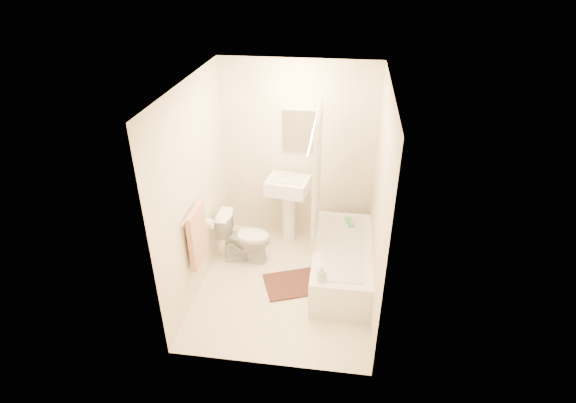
# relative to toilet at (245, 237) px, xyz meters

# --- Properties ---
(floor) EXTENTS (2.40, 2.40, 0.00)m
(floor) POSITION_rel_toilet_xyz_m (0.58, -0.44, -0.33)
(floor) COLOR beige
(floor) RESTS_ON ground
(ceiling) EXTENTS (2.40, 2.40, 0.00)m
(ceiling) POSITION_rel_toilet_xyz_m (0.58, -0.44, 2.07)
(ceiling) COLOR white
(ceiling) RESTS_ON ground
(wall_back) EXTENTS (2.00, 0.02, 2.40)m
(wall_back) POSITION_rel_toilet_xyz_m (0.58, 0.76, 0.87)
(wall_back) COLOR beige
(wall_back) RESTS_ON ground
(wall_left) EXTENTS (0.02, 2.40, 2.40)m
(wall_left) POSITION_rel_toilet_xyz_m (-0.42, -0.44, 0.87)
(wall_left) COLOR beige
(wall_left) RESTS_ON ground
(wall_right) EXTENTS (0.02, 2.40, 2.40)m
(wall_right) POSITION_rel_toilet_xyz_m (1.58, -0.44, 0.87)
(wall_right) COLOR beige
(wall_right) RESTS_ON ground
(mirror) EXTENTS (0.40, 0.03, 0.55)m
(mirror) POSITION_rel_toilet_xyz_m (0.58, 0.74, 1.17)
(mirror) COLOR white
(mirror) RESTS_ON wall_back
(curtain_rod) EXTENTS (0.03, 1.70, 0.03)m
(curtain_rod) POSITION_rel_toilet_xyz_m (0.88, -0.34, 1.67)
(curtain_rod) COLOR silver
(curtain_rod) RESTS_ON wall_back
(shower_curtain) EXTENTS (0.04, 0.80, 1.55)m
(shower_curtain) POSITION_rel_toilet_xyz_m (0.88, 0.06, 0.89)
(shower_curtain) COLOR silver
(shower_curtain) RESTS_ON curtain_rod
(towel_bar) EXTENTS (0.02, 0.60, 0.02)m
(towel_bar) POSITION_rel_toilet_xyz_m (-0.38, -0.69, 0.77)
(towel_bar) COLOR silver
(towel_bar) RESTS_ON wall_left
(towel) EXTENTS (0.06, 0.45, 0.66)m
(towel) POSITION_rel_toilet_xyz_m (-0.35, -0.69, 0.45)
(towel) COLOR #CC7266
(towel) RESTS_ON towel_bar
(toilet_paper) EXTENTS (0.11, 0.12, 0.12)m
(toilet_paper) POSITION_rel_toilet_xyz_m (-0.35, -0.32, 0.37)
(toilet_paper) COLOR white
(toilet_paper) RESTS_ON wall_left
(toilet) EXTENTS (0.67, 0.39, 0.65)m
(toilet) POSITION_rel_toilet_xyz_m (0.00, 0.00, 0.00)
(toilet) COLOR white
(toilet) RESTS_ON floor
(sink) EXTENTS (0.58, 0.50, 1.02)m
(sink) POSITION_rel_toilet_xyz_m (0.48, 0.51, 0.19)
(sink) COLOR white
(sink) RESTS_ON floor
(bathtub) EXTENTS (0.68, 1.55, 0.44)m
(bathtub) POSITION_rel_toilet_xyz_m (1.24, -0.18, -0.11)
(bathtub) COLOR white
(bathtub) RESTS_ON floor
(bath_mat) EXTENTS (0.80, 0.70, 0.02)m
(bath_mat) POSITION_rel_toilet_xyz_m (0.68, -0.44, -0.31)
(bath_mat) COLOR #50241C
(bath_mat) RESTS_ON floor
(soap_bottle) EXTENTS (0.11, 0.11, 0.18)m
(soap_bottle) POSITION_rel_toilet_xyz_m (1.03, -0.83, 0.20)
(soap_bottle) COLOR white
(soap_bottle) RESTS_ON bathtub
(scrub_brush) EXTENTS (0.12, 0.22, 0.04)m
(scrub_brush) POSITION_rel_toilet_xyz_m (1.30, 0.33, 0.13)
(scrub_brush) COLOR #46C16C
(scrub_brush) RESTS_ON bathtub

